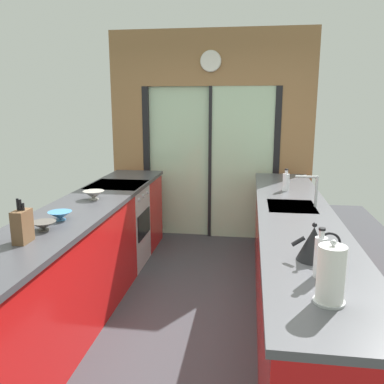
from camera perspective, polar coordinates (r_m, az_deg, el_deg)
ground_plane at (r=4.00m, az=-0.21°, el=-14.34°), size 5.04×7.60×0.02m
back_wall_unit at (r=5.36m, az=2.62°, el=9.56°), size 2.64×0.12×2.70m
left_counter_run at (r=3.63m, az=-15.91°, el=-9.48°), size 0.62×3.80×0.92m
right_counter_run at (r=3.52m, az=14.11°, el=-10.15°), size 0.62×3.80×0.92m
sink_faucet at (r=3.59m, az=16.60°, el=0.79°), size 0.19×0.02×0.27m
oven_range at (r=4.62m, az=-10.28°, el=-4.59°), size 0.60×0.60×0.92m
mixing_bowl_near at (r=3.02m, az=-20.15°, el=-4.44°), size 0.18×0.18×0.06m
mixing_bowl_mid at (r=3.24m, az=-18.05°, el=-3.15°), size 0.18×0.18×0.07m
mixing_bowl_far at (r=3.84m, az=-13.63°, el=-0.39°), size 0.20×0.20×0.08m
knife_block at (r=2.79m, az=-22.73°, el=-4.43°), size 0.08×0.14×0.29m
kettle at (r=2.39m, az=16.74°, el=-6.95°), size 0.27×0.18×0.22m
soap_bottle_near at (r=2.18m, az=17.57°, el=-8.58°), size 0.06×0.06×0.26m
soap_bottle_far at (r=4.20m, az=13.06°, el=1.44°), size 0.07×0.07×0.22m
paper_towel_roll at (r=1.92m, az=18.93°, el=-10.97°), size 0.14×0.14×0.29m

